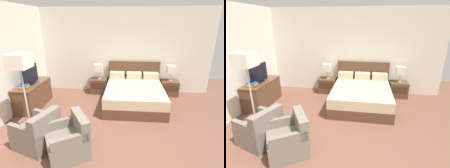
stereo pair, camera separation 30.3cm
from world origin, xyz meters
TOP-DOWN VIEW (x-y plane):
  - ground_plane at (0.00, 0.00)m, footprint 9.85×9.85m
  - wall_back at (0.00, 3.31)m, footprint 6.21×0.06m
  - wall_left at (-2.53, 1.34)m, footprint 0.06×5.08m
  - bed at (0.61, 2.29)m, footprint 1.70×2.02m
  - nightstand_left at (-0.56, 3.00)m, footprint 0.55×0.44m
  - nightstand_right at (1.78, 3.00)m, footprint 0.55×0.44m
  - table_lamp_left at (-0.56, 3.00)m, footprint 0.25×0.25m
  - table_lamp_right at (1.78, 3.00)m, footprint 0.25×0.25m
  - dresser at (-2.23, 1.80)m, footprint 0.51×1.30m
  - tv at (-2.23, 1.76)m, footprint 0.18×0.76m
  - book_red_cover at (-2.24, 1.40)m, footprint 0.24×0.21m
  - book_blue_cover at (-2.22, 1.40)m, footprint 0.27×0.23m
  - book_small_top at (-2.23, 1.40)m, footprint 0.24×0.19m
  - armchair_by_window at (-1.29, 0.18)m, footprint 0.87×0.86m
  - armchair_companion at (-0.62, 0.00)m, footprint 0.95×0.94m
  - floor_lamp at (-1.71, 0.62)m, footprint 0.38×0.38m

SIDE VIEW (x-z plane):
  - ground_plane at x=0.00m, z-range 0.00..0.00m
  - nightstand_left at x=-0.56m, z-range 0.00..0.50m
  - nightstand_right at x=1.78m, z-range 0.00..0.50m
  - armchair_by_window at x=-1.29m, z-range -0.10..0.66m
  - armchair_companion at x=-0.62m, z-range -0.10..0.66m
  - bed at x=0.61m, z-range -0.23..0.83m
  - dresser at x=-2.23m, z-range 0.01..0.71m
  - book_red_cover at x=-2.24m, z-range 0.70..0.73m
  - book_blue_cover at x=-2.22m, z-range 0.73..0.77m
  - book_small_top at x=-2.23m, z-range 0.77..0.80m
  - table_lamp_left at x=-0.56m, z-range 0.62..1.12m
  - table_lamp_right at x=1.78m, z-range 0.62..1.12m
  - tv at x=-2.23m, z-range 0.69..1.20m
  - wall_back at x=0.00m, z-range 0.00..2.76m
  - wall_left at x=-2.53m, z-range 0.00..2.76m
  - floor_lamp at x=-1.71m, z-range 0.63..2.36m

